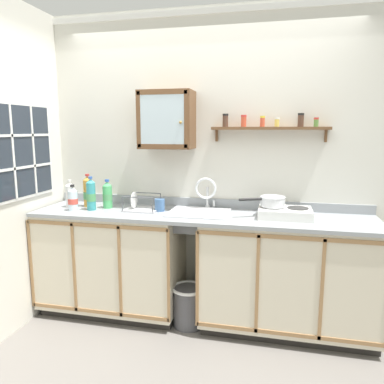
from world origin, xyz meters
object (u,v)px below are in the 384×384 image
bottle_soda_green_4 (107,195)px  bottle_water_clear_3 (73,199)px  sink (200,216)px  saucepan (272,201)px  bottle_juice_amber_2 (88,192)px  trash_bin (188,305)px  dish_rack (141,207)px  mug (160,205)px  bottle_opaque_white_1 (70,195)px  hot_plate_stove (285,213)px  wall_cabinet (167,120)px  bottle_detergent_teal_0 (91,195)px

bottle_soda_green_4 → bottle_water_clear_3: bearing=-146.5°
sink → saucepan: 0.61m
sink → saucepan: size_ratio=1.38×
bottle_juice_amber_2 → bottle_soda_green_4: 0.20m
saucepan → trash_bin: (-0.66, -0.16, -0.89)m
bottle_soda_green_4 → sink: bearing=-0.7°
bottle_juice_amber_2 → dish_rack: bottle_juice_amber_2 is taller
dish_rack → mug: 0.17m
saucepan → bottle_water_clear_3: bottle_water_clear_3 is taller
trash_bin → bottle_opaque_white_1: bearing=174.2°
hot_plate_stove → saucepan: saucepan is taller
dish_rack → bottle_opaque_white_1: bearing=-177.7°
bottle_opaque_white_1 → bottle_water_clear_3: bottle_opaque_white_1 is taller
hot_plate_stove → mug: mug is taller
sink → trash_bin: sink is taller
hot_plate_stove → wall_cabinet: (-1.01, 0.13, 0.73)m
sink → mug: sink is taller
hot_plate_stove → bottle_water_clear_3: bottle_water_clear_3 is taller
bottle_water_clear_3 → trash_bin: bearing=0.0°
bottle_opaque_white_1 → trash_bin: 1.43m
dish_rack → mug: (0.17, 0.01, 0.03)m
hot_plate_stove → trash_bin: (-0.76, -0.14, -0.80)m
sink → bottle_water_clear_3: bearing=-172.0°
hot_plate_stove → bottle_soda_green_4: bearing=179.0°
saucepan → dish_rack: bearing=-179.2°
bottle_opaque_white_1 → bottle_juice_amber_2: 0.16m
saucepan → bottle_opaque_white_1: (-1.77, -0.04, -0.01)m
saucepan → trash_bin: 1.12m
bottle_detergent_teal_0 → dish_rack: bearing=11.5°
bottle_opaque_white_1 → wall_cabinet: size_ratio=0.51×
bottle_opaque_white_1 → trash_bin: bottle_opaque_white_1 is taller
mug → trash_bin: bearing=-27.6°
hot_plate_stove → saucepan: size_ratio=1.14×
hot_plate_stove → bottle_opaque_white_1: bottle_opaque_white_1 is taller
bottle_water_clear_3 → trash_bin: (1.02, 0.00, -0.87)m
sink → mug: bearing=-179.8°
bottle_water_clear_3 → wall_cabinet: size_ratio=0.46×
wall_cabinet → bottle_soda_green_4: bearing=-168.7°
bottle_water_clear_3 → wall_cabinet: (0.77, 0.27, 0.67)m
bottle_detergent_teal_0 → bottle_soda_green_4: 0.15m
bottle_detergent_teal_0 → dish_rack: bottle_detergent_teal_0 is taller
bottle_detergent_teal_0 → bottle_soda_green_4: bearing=46.4°
saucepan → hot_plate_stove: bearing=-11.2°
bottle_soda_green_4 → trash_bin: size_ratio=0.74×
bottle_soda_green_4 → trash_bin: bottle_soda_green_4 is taller
bottle_soda_green_4 → mug: bottle_soda_green_4 is taller
bottle_soda_green_4 → hot_plate_stove: bearing=-1.0°
trash_bin → sink: bearing=67.3°
bottle_juice_amber_2 → dish_rack: bearing=-4.0°
bottle_juice_amber_2 → hot_plate_stove: bearing=-1.4°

